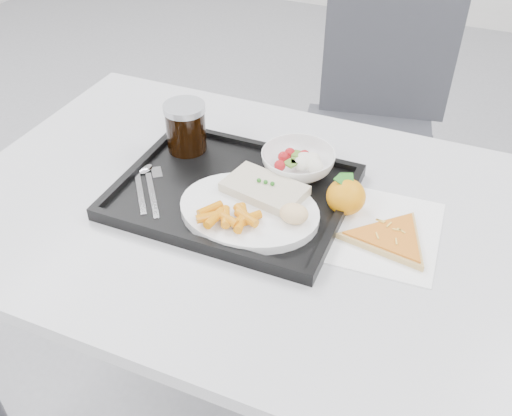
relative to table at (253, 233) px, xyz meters
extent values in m
cube|color=silver|center=(0.00, 0.00, 0.05)|extent=(1.20, 0.80, 0.03)
cylinder|color=#47474C|center=(-0.54, 0.34, -0.32)|extent=(0.04, 0.04, 0.72)
cylinder|color=#47474C|center=(0.54, 0.34, -0.32)|extent=(0.04, 0.04, 0.72)
cube|color=#36383E|center=(0.06, 0.78, -0.23)|extent=(0.49, 0.49, 0.04)
cube|color=#36383E|center=(0.06, 0.97, 0.02)|extent=(0.42, 0.11, 0.46)
cylinder|color=#47474C|center=(-0.12, 0.60, -0.47)|extent=(0.03, 0.03, 0.43)
cylinder|color=#47474C|center=(0.24, 0.60, -0.47)|extent=(0.03, 0.03, 0.43)
cylinder|color=#47474C|center=(-0.12, 0.96, -0.47)|extent=(0.03, 0.03, 0.43)
cylinder|color=#47474C|center=(0.24, 0.96, -0.47)|extent=(0.03, 0.03, 0.43)
cube|color=black|center=(-0.05, 0.02, 0.07)|extent=(0.45, 0.35, 0.01)
cube|color=black|center=(-0.05, 0.18, 0.09)|extent=(0.45, 0.02, 0.01)
cube|color=black|center=(-0.05, -0.15, 0.09)|extent=(0.45, 0.02, 0.01)
cube|color=black|center=(0.17, 0.02, 0.09)|extent=(0.02, 0.32, 0.01)
cube|color=black|center=(-0.27, 0.02, 0.09)|extent=(0.02, 0.32, 0.01)
cylinder|color=white|center=(0.01, -0.04, 0.09)|extent=(0.27, 0.27, 0.02)
cube|color=beige|center=(0.02, 0.01, 0.11)|extent=(0.17, 0.12, 0.02)
sphere|color=#236B1C|center=(0.00, 0.02, 0.12)|extent=(0.01, 0.01, 0.01)
sphere|color=#236B1C|center=(0.02, 0.02, 0.12)|extent=(0.01, 0.01, 0.01)
sphere|color=#236B1C|center=(0.03, 0.02, 0.12)|extent=(0.01, 0.01, 0.01)
ellipsoid|color=#DDB77C|center=(0.10, -0.04, 0.12)|extent=(0.07, 0.06, 0.03)
imported|color=white|center=(0.05, 0.13, 0.11)|extent=(0.15, 0.15, 0.05)
cylinder|color=black|center=(-0.21, 0.12, 0.13)|extent=(0.09, 0.09, 0.10)
cylinder|color=#A5A8AD|center=(-0.21, 0.12, 0.18)|extent=(0.09, 0.09, 0.01)
cube|color=silver|center=(-0.22, -0.06, 0.08)|extent=(0.10, 0.13, 0.00)
ellipsoid|color=silver|center=(-0.25, 0.01, 0.09)|extent=(0.04, 0.05, 0.01)
cube|color=silver|center=(-0.19, -0.06, 0.08)|extent=(0.10, 0.13, 0.00)
cube|color=silver|center=(-0.22, 0.01, 0.08)|extent=(0.04, 0.04, 0.00)
cube|color=white|center=(0.23, 0.03, 0.07)|extent=(0.26, 0.25, 0.00)
ellipsoid|color=orange|center=(0.17, 0.06, 0.10)|extent=(0.08, 0.08, 0.07)
cube|color=#236B1C|center=(0.17, 0.06, 0.13)|extent=(0.04, 0.06, 0.02)
cube|color=#236B1C|center=(0.17, 0.06, 0.13)|extent=(0.05, 0.03, 0.02)
cylinder|color=tan|center=(0.27, 0.00, 0.08)|extent=(0.25, 0.25, 0.01)
cylinder|color=#AE2817|center=(0.27, 0.00, 0.08)|extent=(0.22, 0.22, 0.00)
cube|color=#EABC47|center=(0.28, 0.02, 0.09)|extent=(0.02, 0.01, 0.00)
cube|color=#EABC47|center=(0.24, 0.03, 0.09)|extent=(0.02, 0.00, 0.00)
cube|color=#EABC47|center=(0.25, -0.01, 0.09)|extent=(0.01, 0.02, 0.00)
cube|color=#EABC47|center=(0.28, 0.02, 0.09)|extent=(0.02, 0.01, 0.00)
cube|color=#EABC47|center=(0.26, 0.03, 0.09)|extent=(0.01, 0.02, 0.00)
cube|color=#EABC47|center=(0.24, 0.03, 0.09)|extent=(0.02, 0.01, 0.00)
cube|color=#EABC47|center=(0.28, -0.01, 0.09)|extent=(0.01, 0.02, 0.00)
cylinder|color=orange|center=(0.02, -0.09, 0.11)|extent=(0.03, 0.05, 0.02)
cylinder|color=orange|center=(-0.01, -0.10, 0.11)|extent=(0.05, 0.03, 0.02)
cylinder|color=orange|center=(0.02, -0.08, 0.11)|extent=(0.04, 0.05, 0.02)
cylinder|color=orange|center=(0.01, -0.07, 0.11)|extent=(0.05, 0.04, 0.02)
cylinder|color=orange|center=(-0.01, -0.10, 0.11)|extent=(0.04, 0.05, 0.02)
cylinder|color=orange|center=(-0.03, -0.11, 0.12)|extent=(0.02, 0.05, 0.02)
cylinder|color=orange|center=(0.02, -0.08, 0.11)|extent=(0.05, 0.03, 0.02)
cylinder|color=orange|center=(-0.04, -0.11, 0.12)|extent=(0.05, 0.05, 0.02)
cylinder|color=orange|center=(-0.05, -0.09, 0.11)|extent=(0.04, 0.05, 0.02)
cylinder|color=orange|center=(0.01, -0.07, 0.11)|extent=(0.04, 0.05, 0.02)
sphere|color=#A71418|center=(0.02, 0.12, 0.12)|extent=(0.02, 0.02, 0.02)
sphere|color=#A71418|center=(0.05, 0.14, 0.12)|extent=(0.02, 0.02, 0.02)
sphere|color=#A71418|center=(0.02, 0.14, 0.12)|extent=(0.02, 0.02, 0.02)
sphere|color=#A71418|center=(0.02, 0.09, 0.12)|extent=(0.02, 0.02, 0.02)
ellipsoid|color=silver|center=(0.09, 0.12, 0.12)|extent=(0.03, 0.03, 0.03)
ellipsoid|color=silver|center=(0.06, 0.13, 0.12)|extent=(0.03, 0.03, 0.03)
ellipsoid|color=silver|center=(0.06, 0.11, 0.12)|extent=(0.03, 0.03, 0.03)
ellipsoid|color=silver|center=(0.07, 0.14, 0.12)|extent=(0.03, 0.03, 0.03)
ellipsoid|color=silver|center=(0.08, 0.13, 0.12)|extent=(0.03, 0.03, 0.03)
cube|color=#4F7726|center=(0.04, 0.13, 0.12)|extent=(0.02, 0.02, 0.00)
cube|color=#4F7726|center=(0.04, 0.10, 0.12)|extent=(0.03, 0.03, 0.00)
cube|color=#4F7726|center=(0.05, 0.11, 0.12)|extent=(0.03, 0.03, 0.00)
camera|label=1|loc=(0.34, -0.80, 0.77)|focal=40.00mm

